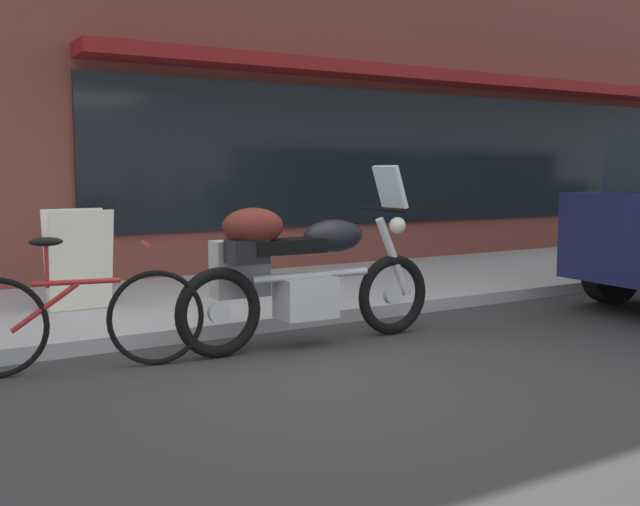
% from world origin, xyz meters
% --- Properties ---
extents(ground_plane, '(80.00, 80.00, 0.00)m').
position_xyz_m(ground_plane, '(0.00, 0.00, 0.00)').
color(ground_plane, '#333333').
extents(storefront_building, '(22.40, 0.90, 7.11)m').
position_xyz_m(storefront_building, '(7.20, 4.21, 3.47)').
color(storefront_building, brown).
rests_on(storefront_building, ground_plane).
extents(touring_motorcycle, '(2.24, 0.69, 1.41)m').
position_xyz_m(touring_motorcycle, '(0.21, 0.67, 0.61)').
color(touring_motorcycle, black).
rests_on(touring_motorcycle, ground_plane).
extents(parked_bicycle, '(1.69, 0.53, 0.93)m').
position_xyz_m(parked_bicycle, '(-1.42, 0.79, 0.37)').
color(parked_bicycle, black).
rests_on(parked_bicycle, ground_plane).
extents(sandwich_board_sign, '(0.55, 0.41, 0.90)m').
position_xyz_m(sandwich_board_sign, '(-1.00, 2.48, 0.57)').
color(sandwich_board_sign, silver).
rests_on(sandwich_board_sign, sidewalk_curb).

